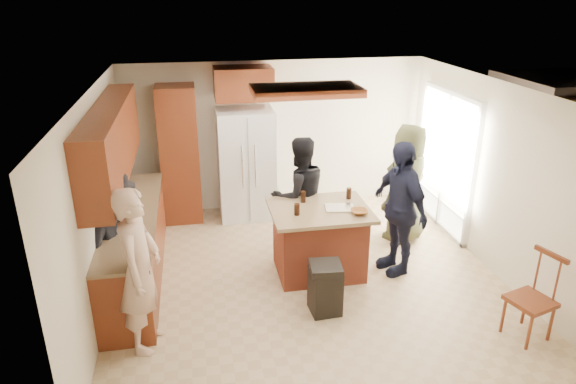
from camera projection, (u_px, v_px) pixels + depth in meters
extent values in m
plane|color=tan|center=(307.00, 276.00, 6.85)|extent=(5.00, 5.00, 0.00)
plane|color=white|center=(310.00, 88.00, 5.92)|extent=(5.00, 5.00, 0.00)
plane|color=beige|center=(276.00, 136.00, 8.66)|extent=(5.00, 0.00, 5.00)
plane|color=beige|center=(377.00, 302.00, 4.10)|extent=(5.00, 0.00, 5.00)
plane|color=beige|center=(98.00, 204.00, 5.96)|extent=(0.00, 5.00, 5.00)
plane|color=beige|center=(492.00, 176.00, 6.81)|extent=(0.00, 5.00, 5.00)
cube|color=white|center=(446.00, 162.00, 7.97)|extent=(0.02, 1.60, 2.10)
cube|color=white|center=(445.00, 162.00, 7.97)|extent=(0.08, 1.72, 2.10)
cube|color=maroon|center=(306.00, 90.00, 6.12)|extent=(1.30, 0.70, 0.10)
cube|color=white|center=(306.00, 95.00, 6.14)|extent=(1.10, 0.50, 0.02)
cube|color=olive|center=(523.00, 219.00, 8.64)|extent=(3.00, 3.00, 0.10)
cube|color=#593319|center=(549.00, 147.00, 8.92)|extent=(1.40, 1.60, 2.00)
imported|color=tan|center=(140.00, 270.00, 5.23)|extent=(0.60, 0.74, 1.81)
imported|color=black|center=(299.00, 196.00, 7.21)|extent=(0.93, 0.69, 1.71)
imported|color=#3A3B22|center=(407.00, 184.00, 7.55)|extent=(1.04, 0.96, 1.78)
imported|color=black|center=(399.00, 208.00, 6.69)|extent=(0.76, 1.16, 1.81)
imported|color=black|center=(115.00, 240.00, 5.98)|extent=(0.81, 1.20, 1.70)
cube|color=maroon|center=(136.00, 247.00, 6.67)|extent=(0.60, 3.00, 0.88)
cube|color=#846B4C|center=(132.00, 215.00, 6.50)|extent=(0.64, 3.00, 0.04)
cube|color=maroon|center=(111.00, 141.00, 6.12)|extent=(0.35, 3.00, 0.85)
cube|color=maroon|center=(180.00, 155.00, 8.17)|extent=(0.60, 0.60, 2.20)
cube|color=maroon|center=(243.00, 83.00, 7.94)|extent=(0.90, 0.60, 0.50)
cube|color=white|center=(246.00, 164.00, 8.35)|extent=(0.90, 0.72, 1.80)
cube|color=gray|center=(249.00, 172.00, 8.02)|extent=(0.01, 0.01, 1.71)
cylinder|color=silver|center=(242.00, 167.00, 7.95)|extent=(0.02, 0.02, 0.70)
cylinder|color=silver|center=(255.00, 166.00, 7.98)|extent=(0.02, 0.02, 0.70)
cube|color=#A3412A|center=(319.00, 242.00, 6.80)|extent=(1.10, 0.85, 0.88)
cube|color=#907253|center=(320.00, 210.00, 6.63)|extent=(1.28, 1.03, 0.05)
cube|color=silver|center=(340.00, 208.00, 6.61)|extent=(0.41, 0.33, 0.02)
imported|color=brown|center=(359.00, 212.00, 6.46)|extent=(0.23, 0.23, 0.05)
cylinder|color=black|center=(297.00, 209.00, 6.41)|extent=(0.07, 0.07, 0.15)
cylinder|color=black|center=(303.00, 197.00, 6.79)|extent=(0.07, 0.07, 0.15)
cylinder|color=black|center=(349.00, 193.00, 6.90)|extent=(0.07, 0.07, 0.15)
cube|color=black|center=(325.00, 291.00, 6.01)|extent=(0.36, 0.36, 0.55)
cube|color=black|center=(326.00, 268.00, 5.89)|extent=(0.39, 0.39, 0.08)
cube|color=maroon|center=(531.00, 301.00, 5.51)|extent=(0.52, 0.52, 0.05)
cylinder|color=maroon|center=(529.00, 332.00, 5.38)|extent=(0.04, 0.04, 0.44)
cylinder|color=maroon|center=(551.00, 323.00, 5.53)|extent=(0.04, 0.04, 0.44)
cylinder|color=maroon|center=(503.00, 315.00, 5.67)|extent=(0.04, 0.04, 0.44)
cylinder|color=maroon|center=(525.00, 307.00, 5.81)|extent=(0.04, 0.04, 0.44)
cube|color=maroon|center=(552.00, 255.00, 5.40)|extent=(0.15, 0.39, 0.05)
cylinder|color=maroon|center=(557.00, 280.00, 5.39)|extent=(0.03, 0.03, 0.50)
cylinder|color=maroon|center=(538.00, 270.00, 5.59)|extent=(0.03, 0.03, 0.50)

